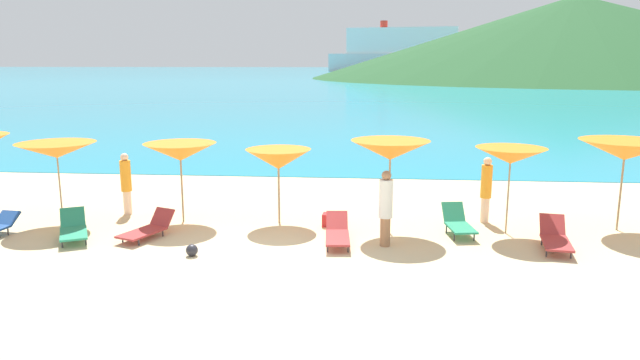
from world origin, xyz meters
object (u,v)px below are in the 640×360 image
umbrella_1 (56,150)px  umbrella_3 (278,159)px  umbrella_4 (390,150)px  cooler_box (332,220)px  umbrella_5 (511,156)px  umbrella_2 (180,152)px  beachgoer_2 (386,206)px  beach_ball (192,250)px  lounge_chair_3 (555,237)px  lounge_chair_4 (337,233)px  cruise_ship (401,52)px  beachgoer_3 (126,182)px  lounge_chair_1 (458,222)px  beachgoer_1 (486,187)px  umbrella_6 (625,150)px  lounge_chair_5 (73,228)px  lounge_chair_0 (148,228)px

umbrella_1 → umbrella_3: size_ratio=1.09×
umbrella_4 → cooler_box: umbrella_4 is taller
umbrella_1 → umbrella_5: umbrella_5 is taller
umbrella_2 → umbrella_4: (5.66, -0.54, 0.21)m
beachgoer_2 → cooler_box: (-1.39, 1.61, -0.82)m
umbrella_4 → beach_ball: umbrella_4 is taller
umbrella_2 → beachgoer_2: 5.88m
lounge_chair_3 → beachgoer_2: beachgoer_2 is taller
lounge_chair_3 → umbrella_2: bearing=179.5°
lounge_chair_3 → beach_ball: (-8.41, -1.26, -0.15)m
lounge_chair_3 → lounge_chair_4: (-5.16, -0.04, -0.01)m
lounge_chair_3 → cruise_ship: 247.73m
lounge_chair_4 → beachgoer_3: (-6.24, 2.25, 0.69)m
lounge_chair_1 → beachgoer_1: size_ratio=0.81×
umbrella_2 → umbrella_6: size_ratio=0.91×
umbrella_5 → beachgoer_1: size_ratio=1.23×
umbrella_2 → beachgoer_3: (-1.85, 0.62, -0.98)m
umbrella_3 → umbrella_5: 6.02m
beachgoer_3 → umbrella_1: bearing=99.0°
umbrella_2 → lounge_chair_3: 9.82m
umbrella_5 → cooler_box: (-4.53, 0.30, -1.86)m
umbrella_4 → beachgoer_2: 1.67m
lounge_chair_4 → cooler_box: lounge_chair_4 is taller
umbrella_1 → beachgoer_2: (8.77, -1.24, -1.04)m
umbrella_6 → beachgoer_3: 13.58m
umbrella_4 → umbrella_2: bearing=174.5°
lounge_chair_3 → lounge_chair_5: lounge_chair_3 is taller
lounge_chair_3 → beachgoer_1: bearing=127.8°
cruise_ship → lounge_chair_5: bearing=-84.9°
beachgoer_2 → cruise_ship: bearing=146.5°
umbrella_2 → cruise_ship: size_ratio=0.03×
lounge_chair_1 → cooler_box: (-3.27, 0.51, -0.15)m
umbrella_4 → lounge_chair_5: umbrella_4 is taller
umbrella_2 → umbrella_3: umbrella_2 is taller
umbrella_4 → umbrella_5: size_ratio=1.07×
beachgoer_2 → umbrella_4: bearing=143.7°
beach_ball → cruise_ship: size_ratio=0.00×
umbrella_5 → lounge_chair_4: 4.79m
umbrella_4 → umbrella_5: 3.02m
umbrella_4 → beachgoer_3: bearing=171.3°
umbrella_1 → lounge_chair_1: 10.80m
lounge_chair_0 → lounge_chair_1: lounge_chair_1 is taller
beach_ball → beachgoer_3: bearing=130.7°
umbrella_1 → umbrella_6: umbrella_6 is taller
lounge_chair_5 → umbrella_6: bearing=-19.8°
umbrella_1 → lounge_chair_1: (10.66, -0.14, -1.70)m
lounge_chair_3 → lounge_chair_4: bearing=-170.6°
umbrella_4 → beachgoer_1: umbrella_4 is taller
lounge_chair_3 → cooler_box: lounge_chair_3 is taller
umbrella_6 → beachgoer_1: size_ratio=1.32×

